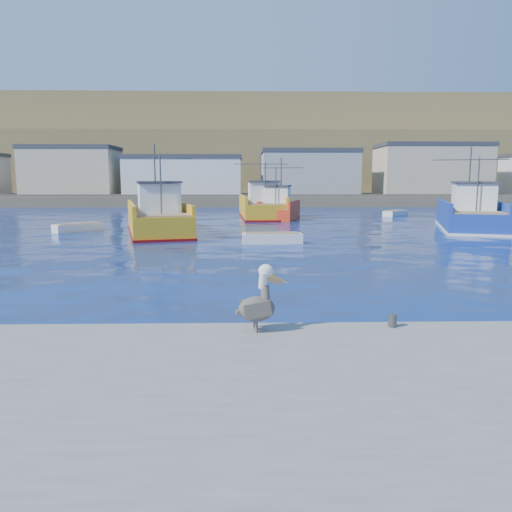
{
  "coord_description": "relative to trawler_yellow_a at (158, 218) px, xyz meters",
  "views": [
    {
      "loc": [
        -0.47,
        -14.63,
        3.92
      ],
      "look_at": [
        -0.06,
        2.43,
        1.3
      ],
      "focal_mm": 35.0,
      "sensor_mm": 36.0,
      "label": 1
    }
  ],
  "objects": [
    {
      "name": "boat_orange",
      "position": [
        9.93,
        13.46,
        -0.04
      ],
      "size": [
        5.01,
        9.09,
        6.12
      ],
      "color": "#F23718",
      "rests_on": "ground"
    },
    {
      "name": "skiff_mid",
      "position": [
        8.13,
        -6.17,
        -0.83
      ],
      "size": [
        3.75,
        1.45,
        0.8
      ],
      "color": "silver",
      "rests_on": "ground"
    },
    {
      "name": "dock",
      "position": [
        6.86,
        -31.37,
        -0.84
      ],
      "size": [
        70.0,
        12.0,
        0.5
      ],
      "primitive_type": "cube",
      "color": "slate",
      "rests_on": "ground"
    },
    {
      "name": "dock_bollards",
      "position": [
        7.46,
        -25.77,
        -0.44
      ],
      "size": [
        36.2,
        0.2,
        0.3
      ],
      "color": "#4C4C4C",
      "rests_on": "dock"
    },
    {
      "name": "skiff_left",
      "position": [
        -6.32,
        1.26,
        -0.84
      ],
      "size": [
        3.49,
        3.34,
        0.78
      ],
      "color": "silver",
      "rests_on": "ground"
    },
    {
      "name": "ground",
      "position": [
        6.86,
        -22.37,
        -1.09
      ],
      "size": [
        260.0,
        260.0,
        0.0
      ],
      "primitive_type": "plane",
      "color": "navy",
      "rests_on": "ground"
    },
    {
      "name": "trawler_blue",
      "position": [
        24.38,
        2.36,
        -0.01
      ],
      "size": [
        7.51,
        12.67,
        6.6
      ],
      "color": "navy",
      "rests_on": "ground"
    },
    {
      "name": "far_shore",
      "position": [
        6.86,
        86.84,
        7.89
      ],
      "size": [
        200.0,
        81.0,
        24.0
      ],
      "color": "brown",
      "rests_on": "ground"
    },
    {
      "name": "trawler_yellow_b",
      "position": [
        8.26,
        15.12,
        0.01
      ],
      "size": [
        5.8,
        12.47,
        6.64
      ],
      "color": "gold",
      "rests_on": "ground"
    },
    {
      "name": "trawler_yellow_a",
      "position": [
        0.0,
        0.0,
        0.0
      ],
      "size": [
        6.91,
        12.75,
        6.62
      ],
      "color": "gold",
      "rests_on": "ground"
    },
    {
      "name": "pelican",
      "position": [
        6.71,
        -26.04,
        0.07
      ],
      "size": [
        1.25,
        0.65,
        1.54
      ],
      "color": "#595451",
      "rests_on": "dock"
    },
    {
      "name": "skiff_far",
      "position": [
        22.93,
        17.17,
        -0.84
      ],
      "size": [
        3.3,
        3.28,
        0.75
      ],
      "color": "silver",
      "rests_on": "ground"
    }
  ]
}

